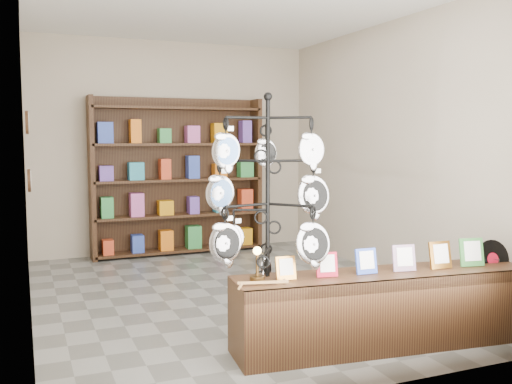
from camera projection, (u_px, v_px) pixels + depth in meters
ground at (234, 293)px, 6.03m from camera, size 5.00×5.00×0.00m
room_envelope at (233, 118)px, 5.86m from camera, size 5.00×5.00×5.00m
display_tree at (268, 204)px, 4.29m from camera, size 1.07×1.06×1.98m
front_shelf at (384, 309)px, 4.49m from camera, size 2.46×0.74×0.86m
back_shelving at (178, 181)px, 8.05m from camera, size 2.42×0.36×2.20m
wall_clocks at (28, 152)px, 5.88m from camera, size 0.03×0.24×0.84m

